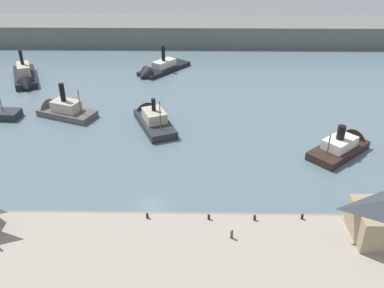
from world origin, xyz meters
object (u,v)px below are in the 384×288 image
(mooring_post_center_east, at_px, (209,217))
(ferry_approaching_west, at_px, (152,118))
(pedestrian_at_waters_edge, at_px, (232,234))
(mooring_post_east, at_px, (302,217))
(ferry_outer_harbor, at_px, (25,78))
(ferry_moored_east, at_px, (61,110))
(mooring_post_west, at_px, (255,218))
(ferry_moored_west, at_px, (344,145))
(ferry_approaching_east, at_px, (158,70))
(mooring_post_center_west, at_px, (147,216))

(mooring_post_center_east, height_order, ferry_approaching_west, ferry_approaching_west)
(pedestrian_at_waters_edge, bearing_deg, mooring_post_center_east, 127.75)
(mooring_post_east, xyz_separation_m, mooring_post_center_east, (-15.60, -0.35, 0.00))
(ferry_outer_harbor, relative_size, ferry_moored_east, 1.26)
(mooring_post_west, bearing_deg, pedestrian_at_waters_edge, -133.01)
(mooring_post_center_east, height_order, ferry_moored_west, ferry_moored_west)
(mooring_post_west, bearing_deg, ferry_outer_harbor, 133.50)
(mooring_post_west, height_order, ferry_outer_harbor, ferry_outer_harbor)
(mooring_post_center_east, relative_size, ferry_approaching_east, 0.04)
(ferry_outer_harbor, xyz_separation_m, ferry_moored_east, (17.82, -23.39, -0.10))
(mooring_post_center_east, distance_m, ferry_moored_west, 39.31)
(pedestrian_at_waters_edge, xyz_separation_m, mooring_post_center_east, (-3.49, 4.50, -0.34))
(mooring_post_west, bearing_deg, mooring_post_center_west, 179.20)
(mooring_post_center_west, bearing_deg, mooring_post_east, 0.35)
(mooring_post_center_west, height_order, ferry_approaching_east, ferry_approaching_east)
(pedestrian_at_waters_edge, relative_size, ferry_moored_west, 0.11)
(ferry_moored_east, bearing_deg, ferry_moored_west, -14.62)
(ferry_moored_west, relative_size, ferry_moored_east, 0.95)
(ferry_approaching_east, bearing_deg, mooring_post_west, -73.15)
(pedestrian_at_waters_edge, bearing_deg, ferry_moored_west, 48.16)
(mooring_post_center_east, bearing_deg, ferry_moored_west, 39.97)
(ferry_moored_west, distance_m, ferry_moored_east, 69.90)
(ferry_outer_harbor, relative_size, ferry_approaching_west, 1.15)
(mooring_post_west, relative_size, ferry_outer_harbor, 0.04)
(mooring_post_center_east, distance_m, ferry_approaching_west, 40.54)
(mooring_post_west, bearing_deg, mooring_post_center_east, 179.53)
(mooring_post_east, height_order, ferry_approaching_west, ferry_approaching_west)
(mooring_post_east, relative_size, mooring_post_west, 1.00)
(pedestrian_at_waters_edge, bearing_deg, ferry_outer_harbor, 129.72)
(ferry_moored_east, relative_size, ferry_approaching_east, 0.84)
(pedestrian_at_waters_edge, relative_size, ferry_outer_harbor, 0.08)
(pedestrian_at_waters_edge, bearing_deg, mooring_post_east, 21.82)
(ferry_outer_harbor, height_order, ferry_approaching_east, ferry_outer_harbor)
(mooring_post_center_west, xyz_separation_m, mooring_post_center_east, (10.31, -0.19, 0.00))
(ferry_moored_west, bearing_deg, ferry_approaching_east, 132.08)
(mooring_post_west, relative_size, ferry_approaching_east, 0.04)
(mooring_post_west, distance_m, ferry_moored_west, 33.87)
(mooring_post_west, distance_m, ferry_outer_harbor, 91.46)
(ferry_moored_east, bearing_deg, ferry_approaching_east, 55.72)
(pedestrian_at_waters_edge, bearing_deg, mooring_post_west, 46.99)
(pedestrian_at_waters_edge, height_order, mooring_post_center_west, pedestrian_at_waters_edge)
(ferry_outer_harbor, xyz_separation_m, ferry_approaching_west, (42.02, -27.99, -0.14))
(pedestrian_at_waters_edge, bearing_deg, mooring_post_center_west, 161.23)
(mooring_post_east, distance_m, ferry_approaching_east, 81.27)
(pedestrian_at_waters_edge, relative_size, ferry_approaching_west, 0.09)
(mooring_post_west, bearing_deg, mooring_post_east, 2.93)
(mooring_post_east, bearing_deg, mooring_post_center_west, -179.65)
(pedestrian_at_waters_edge, height_order, ferry_moored_east, ferry_moored_east)
(pedestrian_at_waters_edge, relative_size, ferry_moored_east, 0.10)
(mooring_post_west, bearing_deg, ferry_moored_west, 48.37)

